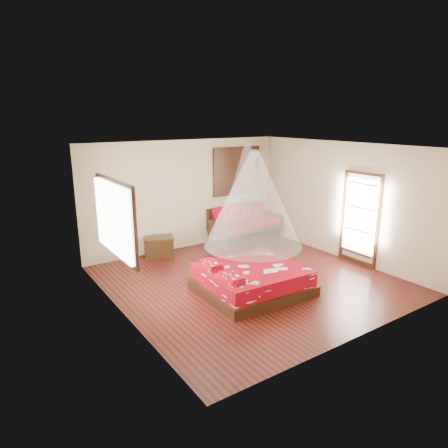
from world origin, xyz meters
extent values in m
cube|color=black|center=(0.00, 0.00, -0.01)|extent=(5.50, 5.50, 0.02)
cube|color=white|center=(0.00, 0.00, 2.81)|extent=(5.50, 5.50, 0.02)
cube|color=beige|center=(-2.76, 0.00, 1.40)|extent=(0.02, 5.50, 2.80)
cube|color=beige|center=(2.76, 0.00, 1.40)|extent=(0.02, 5.50, 2.80)
cube|color=beige|center=(0.00, 2.76, 1.40)|extent=(5.50, 0.02, 2.80)
cube|color=beige|center=(0.00, -2.76, 1.40)|extent=(5.50, 0.02, 2.80)
cube|color=black|center=(-0.29, -0.45, 0.10)|extent=(2.05, 1.88, 0.20)
cube|color=maroon|center=(-0.29, -0.45, 0.35)|extent=(1.95, 1.77, 0.30)
cube|color=maroon|center=(-1.02, -0.79, 0.57)|extent=(0.31, 0.53, 0.13)
cube|color=maroon|center=(-0.98, -0.04, 0.57)|extent=(0.31, 0.53, 0.13)
cube|color=black|center=(0.67, 1.92, 0.21)|extent=(0.08, 0.08, 0.42)
cube|color=black|center=(2.53, 1.92, 0.21)|extent=(0.08, 0.08, 0.42)
cube|color=black|center=(0.67, 2.68, 0.21)|extent=(0.08, 0.08, 0.42)
cube|color=black|center=(2.53, 2.68, 0.21)|extent=(0.08, 0.08, 0.42)
cube|color=black|center=(1.60, 2.30, 0.38)|extent=(1.97, 0.88, 0.08)
cube|color=#980508|center=(1.60, 2.30, 0.49)|extent=(1.91, 0.82, 0.14)
cube|color=black|center=(1.60, 2.70, 0.67)|extent=(1.97, 0.06, 0.55)
cube|color=black|center=(0.65, 2.30, 0.54)|extent=(0.06, 0.88, 0.30)
cube|color=black|center=(2.55, 2.30, 0.54)|extent=(0.06, 0.88, 0.30)
cube|color=maroon|center=(0.94, 2.58, 0.77)|extent=(0.42, 0.20, 0.43)
cube|color=maroon|center=(1.38, 2.58, 0.77)|extent=(0.42, 0.20, 0.43)
cube|color=maroon|center=(1.82, 2.58, 0.77)|extent=(0.42, 0.20, 0.43)
cube|color=maroon|center=(2.26, 2.58, 0.77)|extent=(0.42, 0.20, 0.43)
cube|color=black|center=(-0.95, 2.45, 0.22)|extent=(0.81, 0.69, 0.45)
cube|color=black|center=(-0.95, 2.45, 0.47)|extent=(0.86, 0.74, 0.05)
cube|color=black|center=(1.60, 2.72, 1.90)|extent=(1.52, 0.06, 1.32)
cube|color=black|center=(1.60, 2.71, 1.90)|extent=(1.35, 0.04, 1.10)
cube|color=black|center=(-2.72, 0.20, 1.70)|extent=(0.08, 1.74, 1.34)
cube|color=white|center=(-2.68, 0.20, 1.70)|extent=(0.04, 1.54, 1.10)
cube|color=black|center=(2.72, -0.60, 1.05)|extent=(0.08, 1.02, 2.16)
cube|color=white|center=(2.70, -0.60, 1.15)|extent=(0.03, 0.82, 1.70)
cylinder|color=brown|center=(0.28, 0.06, 0.52)|extent=(0.24, 0.24, 0.03)
cone|color=white|center=(-0.29, -0.45, 1.85)|extent=(1.87, 1.87, 1.80)
cone|color=white|center=(1.60, 2.25, 2.00)|extent=(0.97, 0.97, 1.50)
camera|label=1|loc=(-4.85, -6.22, 3.37)|focal=32.00mm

